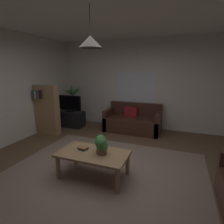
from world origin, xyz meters
TOP-DOWN VIEW (x-y plane):
  - floor at (0.00, 0.00)m, footprint 5.40×5.67m
  - rug at (0.00, -0.20)m, footprint 3.51×3.12m
  - wall_back at (0.00, 2.87)m, footprint 5.52×0.06m
  - ceiling at (0.00, 0.00)m, footprint 5.40×5.67m
  - window_pane at (-0.18, 2.83)m, footprint 1.19×0.01m
  - couch_under_window at (-0.12, 2.37)m, footprint 1.63×0.81m
  - coffee_table at (-0.13, -0.24)m, footprint 1.19×0.66m
  - book_on_table_0 at (-0.35, -0.19)m, footprint 0.18×0.16m
  - book_on_table_1 at (-0.35, -0.20)m, footprint 0.17×0.14m
  - remote_on_table_0 at (-0.01, -0.17)m, footprint 0.17×0.10m
  - potted_plant_on_table at (0.02, -0.24)m, footprint 0.22×0.22m
  - tv_stand at (-2.15, 2.09)m, footprint 0.90×0.44m
  - tv at (-2.15, 2.06)m, footprint 0.84×0.16m
  - potted_palm_corner at (-2.32, 2.57)m, footprint 0.69×0.84m
  - bookshelf_corner at (-2.33, 1.24)m, footprint 0.70×0.31m
  - pendant_lamp at (-0.13, -0.24)m, footprint 0.35×0.35m

SIDE VIEW (x-z plane):
  - floor at x=0.00m, z-range -0.02..0.00m
  - rug at x=0.00m, z-range 0.00..0.01m
  - tv_stand at x=-2.15m, z-range 0.00..0.50m
  - couch_under_window at x=-0.12m, z-range -0.13..0.69m
  - coffee_table at x=-0.13m, z-range 0.16..0.61m
  - remote_on_table_0 at x=-0.01m, z-range 0.45..0.47m
  - book_on_table_0 at x=-0.35m, z-range 0.45..0.48m
  - book_on_table_1 at x=-0.35m, z-range 0.48..0.50m
  - potted_palm_corner at x=-2.32m, z-range -0.12..1.25m
  - potted_plant_on_table at x=0.02m, z-range 0.46..0.79m
  - bookshelf_corner at x=-2.33m, z-range 0.02..1.42m
  - tv at x=-2.15m, z-range 0.51..1.03m
  - window_pane at x=-0.18m, z-range 0.69..1.73m
  - wall_back at x=0.00m, z-range 0.00..2.73m
  - pendant_lamp at x=-0.13m, z-range 1.93..2.52m
  - ceiling at x=0.00m, z-range 2.73..2.75m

